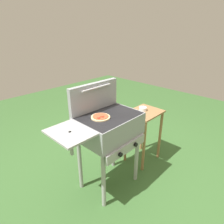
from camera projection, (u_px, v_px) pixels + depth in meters
ground_plane at (109, 182)px, 2.39m from camera, size 8.00×8.00×0.00m
grill at (108, 128)px, 2.07m from camera, size 0.96×0.53×0.90m
grill_lid_open at (94, 97)px, 2.10m from camera, size 0.63×0.09×0.30m
pizza_pepperoni at (100, 117)px, 1.96m from camera, size 0.19×0.19×0.04m
prep_table at (144, 126)px, 2.61m from camera, size 0.44×0.36×0.73m
topping_bowl_near at (143, 109)px, 2.55m from camera, size 0.10×0.10×0.04m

